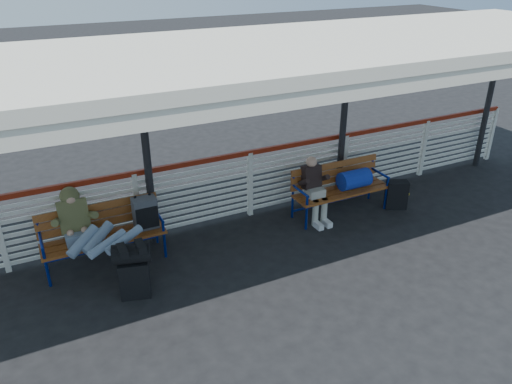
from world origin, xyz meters
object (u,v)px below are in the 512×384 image
bench_left (118,223)px  companion_person (315,189)px  traveler_man (95,234)px  bench_right (346,182)px  suitcase_side (396,195)px  luggage_stack (133,268)px

bench_left → companion_person: size_ratio=1.57×
bench_left → companion_person: (3.32, -0.26, -0.02)m
traveler_man → bench_right: bearing=1.1°
bench_right → traveler_man: size_ratio=1.10×
suitcase_side → traveler_man: bearing=-157.5°
companion_person → suitcase_side: bearing=-10.5°
bench_right → traveler_man: traveler_man is taller
bench_right → companion_person: companion_person is taller
bench_right → suitcase_side: 1.03m
luggage_stack → bench_right: bearing=25.9°
luggage_stack → bench_left: 1.04m
bench_right → traveler_man: (-4.38, -0.09, 0.11)m
luggage_stack → traveler_man: (-0.35, 0.69, 0.25)m
bench_left → suitcase_side: size_ratio=3.37×
luggage_stack → bench_right: (4.03, 0.77, 0.14)m
bench_left → luggage_stack: bearing=-92.3°
traveler_man → companion_person: (3.70, 0.08, -0.11)m
bench_left → bench_right: 4.00m
bench_left → bench_right: bearing=-3.7°
luggage_stack → suitcase_side: (4.96, 0.46, -0.18)m
suitcase_side → bench_left: bearing=-161.6°
bench_right → traveler_man: 4.38m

